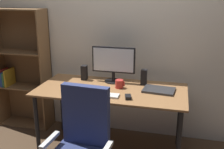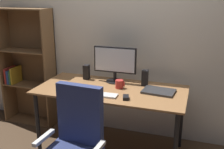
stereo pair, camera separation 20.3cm
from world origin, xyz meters
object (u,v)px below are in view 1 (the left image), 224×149
mouse (128,97)px  speaker_left (84,73)px  keyboard (104,95)px  speaker_right (144,77)px  coffee_mug (119,84)px  desk (111,96)px  laptop (159,90)px  monitor (113,62)px  bookshelf (22,70)px

mouse → speaker_left: (-0.61, 0.45, 0.07)m
keyboard → speaker_left: bearing=130.0°
keyboard → speaker_right: (0.33, 0.44, 0.08)m
coffee_mug → speaker_right: speaker_right is taller
speaker_left → speaker_right: size_ratio=1.00×
desk → laptop: size_ratio=4.93×
mouse → speaker_left: 0.76m
monitor → bookshelf: bearing=173.7°
monitor → mouse: monitor is taller
monitor → speaker_left: bearing=-178.7°
desk → bookshelf: size_ratio=1.03×
desk → laptop: laptop is taller
keyboard → mouse: bearing=-2.5°
speaker_right → bookshelf: (-1.61, 0.15, -0.07)m
monitor → speaker_right: bearing=-1.3°
laptop → speaker_right: (-0.18, 0.17, 0.07)m
mouse → coffee_mug: size_ratio=0.93×
desk → speaker_right: speaker_right is taller
laptop → bookshelf: bookshelf is taller
bookshelf → coffee_mug: bearing=-13.3°
laptop → speaker_right: speaker_right is taller
laptop → speaker_right: size_ratio=1.88×
mouse → speaker_right: 0.47m
monitor → laptop: (0.53, -0.18, -0.22)m
desk → keyboard: 0.23m
desk → bookshelf: (-1.30, 0.38, 0.09)m
mouse → coffee_mug: bearing=103.1°
monitor → coffee_mug: size_ratio=4.76×
monitor → keyboard: bearing=-87.5°
mouse → speaker_left: size_ratio=0.56×
monitor → keyboard: 0.50m
mouse → laptop: bearing=30.5°
desk → speaker_left: speaker_left is taller
desk → coffee_mug: coffee_mug is taller
desk → coffee_mug: (0.08, 0.05, 0.12)m
coffee_mug → speaker_right: size_ratio=0.60×
mouse → laptop: (0.27, 0.28, -0.01)m
keyboard → speaker_right: speaker_right is taller
coffee_mug → speaker_left: bearing=158.8°
desk → bookshelf: bookshelf is taller
desk → bookshelf: bearing=163.9°
laptop → bookshelf: size_ratio=0.21×
laptop → speaker_left: size_ratio=1.88×
mouse → bookshelf: bookshelf is taller
speaker_left → coffee_mug: bearing=-21.2°
monitor → keyboard: size_ratio=1.69×
bookshelf → keyboard: bearing=-24.7°
laptop → keyboard: bearing=-146.5°
monitor → speaker_left: size_ratio=2.88×
keyboard → laptop: (0.51, 0.27, 0.00)m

